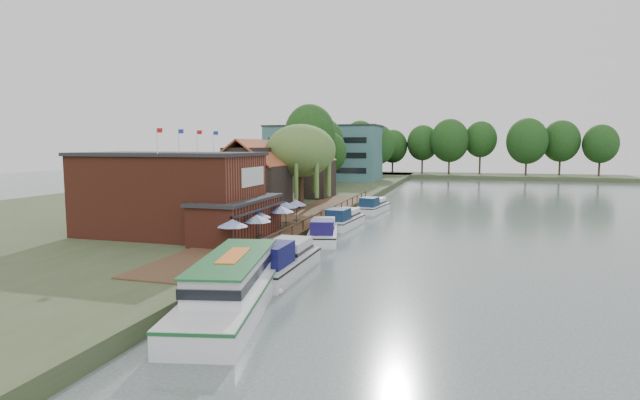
% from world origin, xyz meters
% --- Properties ---
extents(ground, '(260.00, 260.00, 0.00)m').
position_xyz_m(ground, '(0.00, 0.00, 0.00)').
color(ground, '#485353').
rests_on(ground, ground).
extents(land_bank, '(50.00, 140.00, 1.00)m').
position_xyz_m(land_bank, '(-30.00, 35.00, 0.50)').
color(land_bank, '#384728').
rests_on(land_bank, ground).
extents(quay_deck, '(6.00, 50.00, 0.10)m').
position_xyz_m(quay_deck, '(-8.00, 10.00, 1.05)').
color(quay_deck, '#47301E').
rests_on(quay_deck, land_bank).
extents(quay_rail, '(0.20, 49.00, 1.00)m').
position_xyz_m(quay_rail, '(-5.30, 10.50, 1.50)').
color(quay_rail, black).
rests_on(quay_rail, land_bank).
extents(pub, '(20.00, 11.00, 7.30)m').
position_xyz_m(pub, '(-14.00, -1.00, 4.65)').
color(pub, maroon).
rests_on(pub, land_bank).
extents(hotel_block, '(25.40, 12.40, 12.30)m').
position_xyz_m(hotel_block, '(-22.00, 70.00, 7.15)').
color(hotel_block, '#38666B').
rests_on(hotel_block, land_bank).
extents(cottage_a, '(8.60, 7.60, 8.50)m').
position_xyz_m(cottage_a, '(-15.00, 14.00, 5.25)').
color(cottage_a, black).
rests_on(cottage_a, land_bank).
extents(cottage_b, '(9.60, 8.60, 8.50)m').
position_xyz_m(cottage_b, '(-18.00, 24.00, 5.25)').
color(cottage_b, beige).
rests_on(cottage_b, land_bank).
extents(cottage_c, '(7.60, 7.60, 8.50)m').
position_xyz_m(cottage_c, '(-14.00, 33.00, 5.25)').
color(cottage_c, black).
rests_on(cottage_c, land_bank).
extents(willow, '(8.60, 8.60, 10.43)m').
position_xyz_m(willow, '(-10.50, 19.00, 6.21)').
color(willow, '#476B2D').
rests_on(willow, land_bank).
extents(umbrella_0, '(2.31, 2.31, 2.38)m').
position_xyz_m(umbrella_0, '(-7.36, -6.27, 2.29)').
color(umbrella_0, navy).
rests_on(umbrella_0, quay_deck).
extents(umbrella_1, '(2.28, 2.28, 2.38)m').
position_xyz_m(umbrella_1, '(-6.59, -3.59, 2.29)').
color(umbrella_1, navy).
rests_on(umbrella_1, quay_deck).
extents(umbrella_2, '(2.20, 2.20, 2.38)m').
position_xyz_m(umbrella_2, '(-7.40, -1.48, 2.29)').
color(umbrella_2, navy).
rests_on(umbrella_2, quay_deck).
extents(umbrella_3, '(2.46, 2.46, 2.38)m').
position_xyz_m(umbrella_3, '(-6.82, 2.22, 2.29)').
color(umbrella_3, navy).
rests_on(umbrella_3, quay_deck).
extents(umbrella_4, '(2.40, 2.40, 2.38)m').
position_xyz_m(umbrella_4, '(-7.53, 5.51, 2.29)').
color(umbrella_4, '#1B4296').
rests_on(umbrella_4, quay_deck).
extents(umbrella_5, '(2.11, 2.11, 2.38)m').
position_xyz_m(umbrella_5, '(-7.07, 7.31, 2.29)').
color(umbrella_5, '#1C2F9C').
rests_on(umbrella_5, quay_deck).
extents(cruiser_0, '(3.41, 10.50, 2.57)m').
position_xyz_m(cruiser_0, '(-3.04, -7.74, 1.28)').
color(cruiser_0, silver).
rests_on(cruiser_0, ground).
extents(cruiser_1, '(5.04, 9.67, 2.21)m').
position_xyz_m(cruiser_1, '(-3.67, 4.97, 1.11)').
color(cruiser_1, white).
rests_on(cruiser_1, ground).
extents(cruiser_2, '(3.77, 9.40, 2.20)m').
position_xyz_m(cruiser_2, '(-3.68, 13.12, 1.10)').
color(cruiser_2, white).
rests_on(cruiser_2, ground).
extents(cruiser_3, '(3.96, 9.22, 2.13)m').
position_xyz_m(cruiser_3, '(-2.70, 26.00, 1.06)').
color(cruiser_3, white).
rests_on(cruiser_3, ground).
extents(tour_boat, '(6.55, 13.98, 2.94)m').
position_xyz_m(tour_boat, '(-3.00, -15.41, 1.47)').
color(tour_boat, silver).
rests_on(tour_boat, ground).
extents(swan, '(0.44, 0.44, 0.44)m').
position_xyz_m(swan, '(-1.60, -11.90, 0.22)').
color(swan, white).
rests_on(swan, ground).
extents(bank_tree_0, '(8.73, 8.73, 14.85)m').
position_xyz_m(bank_tree_0, '(-16.84, 43.09, 8.43)').
color(bank_tree_0, '#143811').
rests_on(bank_tree_0, land_bank).
extents(bank_tree_1, '(6.53, 6.53, 10.33)m').
position_xyz_m(bank_tree_1, '(-15.32, 49.91, 6.16)').
color(bank_tree_1, '#143811').
rests_on(bank_tree_1, land_bank).
extents(bank_tree_2, '(8.41, 8.41, 13.34)m').
position_xyz_m(bank_tree_2, '(-18.69, 57.59, 7.67)').
color(bank_tree_2, '#143811').
rests_on(bank_tree_2, land_bank).
extents(bank_tree_3, '(8.28, 8.28, 12.72)m').
position_xyz_m(bank_tree_3, '(-11.19, 78.48, 7.36)').
color(bank_tree_3, '#143811').
rests_on(bank_tree_3, land_bank).
extents(bank_tree_4, '(6.84, 6.84, 10.74)m').
position_xyz_m(bank_tree_4, '(-15.11, 87.70, 6.37)').
color(bank_tree_4, '#143811').
rests_on(bank_tree_4, land_bank).
extents(bank_tree_5, '(6.97, 6.97, 11.99)m').
position_xyz_m(bank_tree_5, '(-14.91, 95.25, 7.00)').
color(bank_tree_5, '#143811').
rests_on(bank_tree_5, land_bank).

